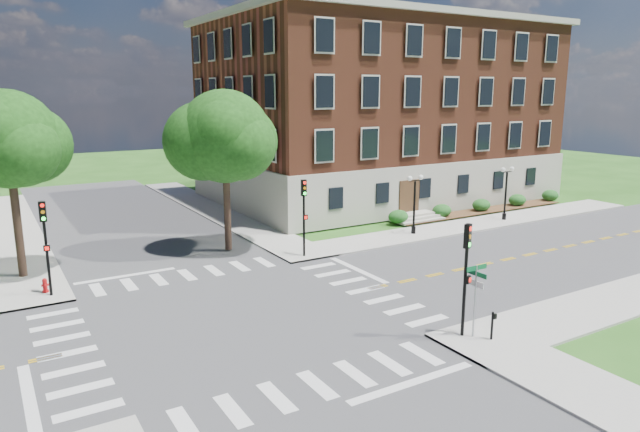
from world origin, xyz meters
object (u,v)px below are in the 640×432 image
twin_lamp_east (506,190)px  street_sign_pole (476,287)px  traffic_signal_ne (304,208)px  fire_hydrant (45,286)px  push_button_post (493,324)px  traffic_signal_nw (45,236)px  twin_lamp_west (414,201)px  traffic_signal_se (466,265)px

twin_lamp_east → street_sign_pole: (-18.62, -14.81, -0.21)m
traffic_signal_ne → fire_hydrant: 14.85m
push_button_post → fire_hydrant: (-15.17, 15.74, -0.33)m
traffic_signal_nw → traffic_signal_ne: bearing=-1.7°
street_sign_pole → push_button_post: bearing=-55.5°
push_button_post → twin_lamp_east: bearing=40.3°
fire_hydrant → twin_lamp_west: bearing=-0.2°
traffic_signal_ne → push_button_post: traffic_signal_ne is taller
traffic_signal_se → fire_hydrant: size_ratio=6.40×
traffic_signal_ne → push_button_post: 14.86m
twin_lamp_west → street_sign_pole: 17.74m
traffic_signal_nw → twin_lamp_east: traffic_signal_nw is taller
traffic_signal_se → twin_lamp_east: traffic_signal_se is taller
traffic_signal_se → twin_lamp_east: size_ratio=1.13×
traffic_signal_ne → traffic_signal_nw: (-14.36, 0.43, 0.00)m
twin_lamp_east → push_button_post: bearing=-139.7°
traffic_signal_nw → push_button_post: bearing=-45.2°
street_sign_pole → push_button_post: (0.43, -0.63, -1.51)m
street_sign_pole → fire_hydrant: size_ratio=4.13×
fire_hydrant → traffic_signal_nw: bearing=-72.9°
traffic_signal_ne → twin_lamp_east: (18.80, 0.78, -0.66)m
push_button_post → traffic_signal_se: bearing=128.1°
traffic_signal_ne → twin_lamp_east: traffic_signal_ne is taller
traffic_signal_se → traffic_signal_nw: 20.08m
street_sign_pole → traffic_signal_ne: bearing=90.7°
traffic_signal_ne → fire_hydrant: bearing=175.8°
traffic_signal_ne → traffic_signal_nw: size_ratio=1.00×
twin_lamp_west → push_button_post: 18.13m
traffic_signal_se → fire_hydrant: traffic_signal_se is taller
twin_lamp_east → traffic_signal_se: bearing=-142.5°
street_sign_pole → push_button_post: street_sign_pole is taller
street_sign_pole → traffic_signal_nw: bearing=135.2°
traffic_signal_ne → street_sign_pole: bearing=-89.3°
traffic_signal_ne → fire_hydrant: (-14.56, 1.08, -2.72)m
push_button_post → fire_hydrant: size_ratio=1.60×
push_button_post → twin_lamp_west: bearing=60.1°
twin_lamp_west → street_sign_pole: (-9.43, -15.02, -0.21)m
twin_lamp_west → traffic_signal_ne: bearing=-174.1°
twin_lamp_east → traffic_signal_nw: bearing=-179.4°
street_sign_pole → fire_hydrant: (-14.74, 15.11, -1.84)m
push_button_post → street_sign_pole: bearing=124.5°
traffic_signal_ne → traffic_signal_nw: 14.36m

